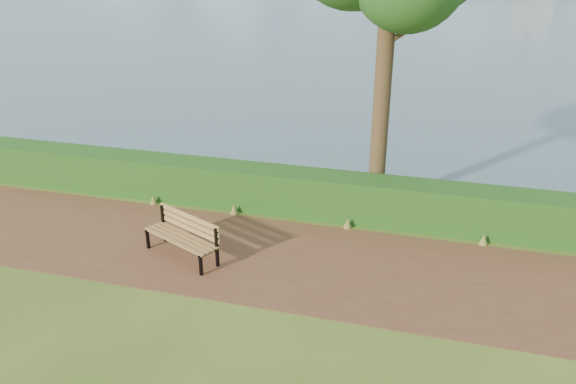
% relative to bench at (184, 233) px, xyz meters
% --- Properties ---
extents(ground, '(140.00, 140.00, 0.00)m').
position_rel_bench_xyz_m(ground, '(1.37, 0.05, -0.51)').
color(ground, '#3C5418').
rests_on(ground, ground).
extents(path, '(40.00, 3.40, 0.01)m').
position_rel_bench_xyz_m(path, '(1.37, 0.35, -0.50)').
color(path, brown).
rests_on(path, ground).
extents(hedge, '(32.00, 0.85, 1.00)m').
position_rel_bench_xyz_m(hedge, '(1.37, 2.65, -0.01)').
color(hedge, '#1B4914').
rests_on(hedge, ground).
extents(bench, '(1.80, 1.19, 0.88)m').
position_rel_bench_xyz_m(bench, '(0.00, 0.00, 0.00)').
color(bench, black).
rests_on(bench, ground).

